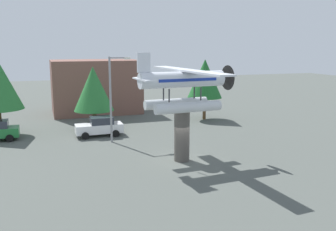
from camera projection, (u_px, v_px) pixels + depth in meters
ground_plane at (182, 160)px, 26.32m from camera, size 140.00×140.00×0.00m
display_pedestal at (182, 136)px, 25.98m from camera, size 1.10×1.10×3.66m
floatplane_monument at (184, 86)px, 25.38m from camera, size 6.97×10.45×4.00m
car_mid_white at (100, 126)px, 33.38m from camera, size 4.20×2.02×1.76m
streetlight_primary at (113, 93)px, 30.67m from camera, size 1.84×0.28×7.24m
storefront_building at (96, 86)px, 45.22m from camera, size 10.40×7.02×6.44m
tree_east at (93, 89)px, 35.37m from camera, size 3.85×3.85×6.19m
tree_center_back at (205, 79)px, 40.42m from camera, size 3.83×3.83×6.70m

